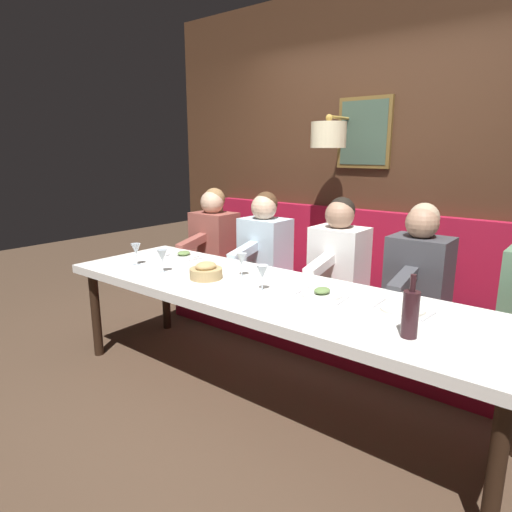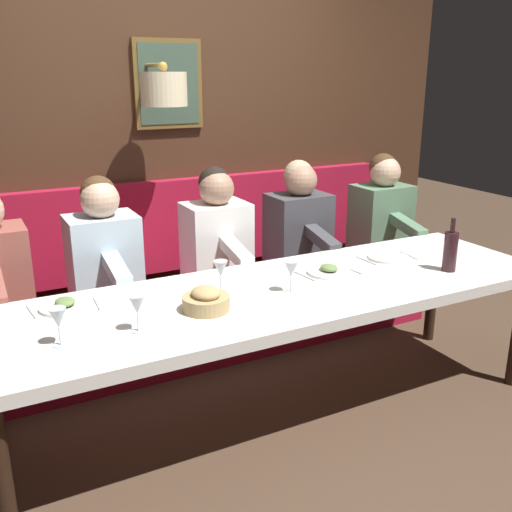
{
  "view_description": "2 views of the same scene",
  "coord_description": "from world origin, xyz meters",
  "px_view_note": "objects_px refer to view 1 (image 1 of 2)",
  "views": [
    {
      "loc": [
        -2.12,
        -1.61,
        1.58
      ],
      "look_at": [
        0.05,
        0.13,
        0.92
      ],
      "focal_mm": 31.19,
      "sensor_mm": 36.0,
      "label": 1
    },
    {
      "loc": [
        -2.4,
        1.41,
        1.79
      ],
      "look_at": [
        0.05,
        0.13,
        0.92
      ],
      "focal_mm": 40.73,
      "sensor_mm": 36.0,
      "label": 2
    }
  ],
  "objects_px": {
    "bread_bowl": "(206,271)",
    "diner_middle": "(339,253)",
    "diner_near": "(419,265)",
    "diner_farthest": "(214,233)",
    "wine_glass_1": "(262,273)",
    "wine_bottle": "(410,313)",
    "wine_glass_0": "(136,250)",
    "dining_table": "(267,297)",
    "diner_far": "(265,241)",
    "wine_glass_2": "(162,256)",
    "wine_glass_3": "(242,260)"
  },
  "relations": [
    {
      "from": "diner_farthest",
      "to": "bread_bowl",
      "type": "xyz_separation_m",
      "value": [
        -0.96,
        -0.85,
        -0.03
      ]
    },
    {
      "from": "wine_bottle",
      "to": "diner_near",
      "type": "bearing_deg",
      "value": 16.82
    },
    {
      "from": "diner_middle",
      "to": "wine_bottle",
      "type": "distance_m",
      "value": 1.42
    },
    {
      "from": "diner_middle",
      "to": "wine_glass_2",
      "type": "distance_m",
      "value": 1.33
    },
    {
      "from": "dining_table",
      "to": "wine_glass_3",
      "type": "bearing_deg",
      "value": 70.38
    },
    {
      "from": "wine_glass_3",
      "to": "wine_bottle",
      "type": "height_order",
      "value": "wine_bottle"
    },
    {
      "from": "diner_far",
      "to": "wine_glass_1",
      "type": "distance_m",
      "value": 1.18
    },
    {
      "from": "diner_far",
      "to": "diner_middle",
      "type": "bearing_deg",
      "value": -90.0
    },
    {
      "from": "wine_glass_2",
      "to": "wine_bottle",
      "type": "bearing_deg",
      "value": -90.77
    },
    {
      "from": "diner_far",
      "to": "bread_bowl",
      "type": "distance_m",
      "value": 0.99
    },
    {
      "from": "diner_far",
      "to": "dining_table",
      "type": "bearing_deg",
      "value": -141.75
    },
    {
      "from": "wine_glass_1",
      "to": "wine_glass_3",
      "type": "relative_size",
      "value": 1.0
    },
    {
      "from": "diner_far",
      "to": "bread_bowl",
      "type": "xyz_separation_m",
      "value": [
        -0.96,
        -0.24,
        -0.03
      ]
    },
    {
      "from": "diner_near",
      "to": "wine_glass_2",
      "type": "height_order",
      "value": "diner_near"
    },
    {
      "from": "diner_middle",
      "to": "wine_glass_2",
      "type": "bearing_deg",
      "value": 141.53
    },
    {
      "from": "bread_bowl",
      "to": "wine_glass_3",
      "type": "bearing_deg",
      "value": -40.82
    },
    {
      "from": "dining_table",
      "to": "wine_glass_0",
      "type": "height_order",
      "value": "wine_glass_0"
    },
    {
      "from": "diner_near",
      "to": "diner_middle",
      "type": "xyz_separation_m",
      "value": [
        0.0,
        0.62,
        0.0
      ]
    },
    {
      "from": "wine_glass_3",
      "to": "wine_bottle",
      "type": "bearing_deg",
      "value": -102.92
    },
    {
      "from": "diner_farthest",
      "to": "bread_bowl",
      "type": "bearing_deg",
      "value": -138.45
    },
    {
      "from": "diner_far",
      "to": "wine_glass_2",
      "type": "xyz_separation_m",
      "value": [
        -1.04,
        0.11,
        0.04
      ]
    },
    {
      "from": "diner_far",
      "to": "wine_glass_2",
      "type": "height_order",
      "value": "diner_far"
    },
    {
      "from": "diner_middle",
      "to": "wine_glass_2",
      "type": "xyz_separation_m",
      "value": [
        -1.04,
        0.83,
        0.04
      ]
    },
    {
      "from": "wine_glass_3",
      "to": "bread_bowl",
      "type": "relative_size",
      "value": 0.75
    },
    {
      "from": "dining_table",
      "to": "wine_bottle",
      "type": "distance_m",
      "value": 1.0
    },
    {
      "from": "wine_glass_0",
      "to": "diner_farthest",
      "type": "bearing_deg",
      "value": 10.21
    },
    {
      "from": "wine_glass_2",
      "to": "wine_bottle",
      "type": "distance_m",
      "value": 1.77
    },
    {
      "from": "wine_glass_0",
      "to": "wine_glass_1",
      "type": "bearing_deg",
      "value": -85.78
    },
    {
      "from": "diner_farthest",
      "to": "wine_glass_3",
      "type": "height_order",
      "value": "diner_farthest"
    },
    {
      "from": "diner_farthest",
      "to": "wine_bottle",
      "type": "height_order",
      "value": "diner_farthest"
    },
    {
      "from": "diner_near",
      "to": "diner_far",
      "type": "xyz_separation_m",
      "value": [
        0.0,
        1.34,
        0.0
      ]
    },
    {
      "from": "diner_middle",
      "to": "diner_far",
      "type": "distance_m",
      "value": 0.72
    },
    {
      "from": "diner_middle",
      "to": "diner_far",
      "type": "relative_size",
      "value": 1.0
    },
    {
      "from": "diner_near",
      "to": "dining_table",
      "type": "bearing_deg",
      "value": 143.97
    },
    {
      "from": "diner_far",
      "to": "wine_glass_2",
      "type": "distance_m",
      "value": 1.05
    },
    {
      "from": "wine_glass_3",
      "to": "wine_glass_0",
      "type": "bearing_deg",
      "value": 106.97
    },
    {
      "from": "diner_near",
      "to": "diner_farthest",
      "type": "bearing_deg",
      "value": 90.0
    },
    {
      "from": "wine_glass_1",
      "to": "dining_table",
      "type": "bearing_deg",
      "value": 10.8
    },
    {
      "from": "diner_farthest",
      "to": "wine_glass_3",
      "type": "relative_size",
      "value": 4.82
    },
    {
      "from": "diner_farthest",
      "to": "diner_middle",
      "type": "bearing_deg",
      "value": -90.0
    },
    {
      "from": "diner_farthest",
      "to": "wine_glass_1",
      "type": "bearing_deg",
      "value": -125.63
    },
    {
      "from": "dining_table",
      "to": "diner_middle",
      "type": "xyz_separation_m",
      "value": [
        0.88,
        -0.03,
        0.13
      ]
    },
    {
      "from": "diner_near",
      "to": "wine_bottle",
      "type": "xyz_separation_m",
      "value": [
        -1.07,
        -0.32,
        0.04
      ]
    },
    {
      "from": "dining_table",
      "to": "diner_middle",
      "type": "bearing_deg",
      "value": -1.67
    },
    {
      "from": "wine_glass_3",
      "to": "diner_near",
      "type": "bearing_deg",
      "value": -50.38
    },
    {
      "from": "diner_near",
      "to": "wine_glass_0",
      "type": "height_order",
      "value": "diner_near"
    },
    {
      "from": "bread_bowl",
      "to": "diner_middle",
      "type": "bearing_deg",
      "value": -26.6
    },
    {
      "from": "diner_farthest",
      "to": "wine_bottle",
      "type": "relative_size",
      "value": 2.64
    },
    {
      "from": "dining_table",
      "to": "diner_middle",
      "type": "distance_m",
      "value": 0.89
    },
    {
      "from": "dining_table",
      "to": "diner_middle",
      "type": "height_order",
      "value": "diner_middle"
    }
  ]
}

